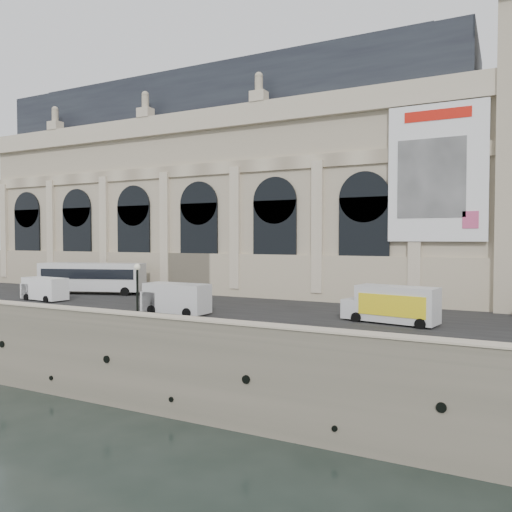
# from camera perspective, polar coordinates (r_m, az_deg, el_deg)

# --- Properties ---
(ground) EXTENTS (260.00, 260.00, 0.00)m
(ground) POSITION_cam_1_polar(r_m,az_deg,el_deg) (42.62, -18.64, -15.54)
(ground) COLOR black
(ground) RESTS_ON ground
(quay) EXTENTS (160.00, 70.00, 6.00)m
(quay) POSITION_cam_1_polar(r_m,az_deg,el_deg) (70.46, 2.17, -5.97)
(quay) COLOR gray
(quay) RESTS_ON ground
(street) EXTENTS (160.00, 24.00, 0.06)m
(street) POSITION_cam_1_polar(r_m,az_deg,el_deg) (51.88, -7.58, -5.48)
(street) COLOR #2D2D2D
(street) RESTS_ON quay
(parapet) EXTENTS (160.00, 1.40, 1.21)m
(parapet) POSITION_cam_1_polar(r_m,az_deg,el_deg) (41.54, -18.15, -6.61)
(parapet) COLOR gray
(parapet) RESTS_ON quay
(museum) EXTENTS (69.00, 18.70, 29.10)m
(museum) POSITION_cam_1_polar(r_m,az_deg,el_deg) (69.23, -3.80, 7.76)
(museum) COLOR #B8AA8E
(museum) RESTS_ON quay
(bus_left) EXTENTS (13.06, 6.46, 3.80)m
(bus_left) POSITION_cam_1_polar(r_m,az_deg,el_deg) (63.77, -18.24, -2.27)
(bus_left) COLOR silver
(bus_left) RESTS_ON quay
(van_b) EXTENTS (5.87, 2.82, 2.53)m
(van_b) POSITION_cam_1_polar(r_m,az_deg,el_deg) (59.19, -23.17, -3.47)
(van_b) COLOR white
(van_b) RESTS_ON quay
(van_c) EXTENTS (6.25, 2.69, 2.76)m
(van_c) POSITION_cam_1_polar(r_m,az_deg,el_deg) (45.36, -9.43, -4.81)
(van_c) COLOR silver
(van_c) RESTS_ON quay
(box_truck) EXTENTS (7.77, 3.72, 3.01)m
(box_truck) POSITION_cam_1_polar(r_m,az_deg,el_deg) (41.17, 15.23, -5.40)
(box_truck) COLOR silver
(box_truck) RESTS_ON quay
(lamp_right) EXTENTS (0.49, 0.49, 4.83)m
(lamp_right) POSITION_cam_1_polar(r_m,az_deg,el_deg) (39.76, -13.40, -4.35)
(lamp_right) COLOR black
(lamp_right) RESTS_ON quay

